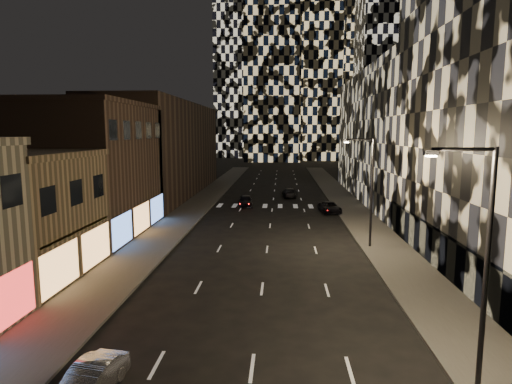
# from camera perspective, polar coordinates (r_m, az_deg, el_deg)

# --- Properties ---
(sidewalk_left) EXTENTS (4.00, 120.00, 0.15)m
(sidewalk_left) POSITION_cam_1_polar(r_m,az_deg,el_deg) (57.32, -7.83, -1.68)
(sidewalk_left) COLOR #47443F
(sidewalk_left) RESTS_ON ground
(sidewalk_right) EXTENTS (4.00, 120.00, 0.15)m
(sidewalk_right) POSITION_cam_1_polar(r_m,az_deg,el_deg) (56.92, 12.34, -1.86)
(sidewalk_right) COLOR #47443F
(sidewalk_right) RESTS_ON ground
(curb_left) EXTENTS (0.20, 120.00, 0.15)m
(curb_left) POSITION_cam_1_polar(r_m,az_deg,el_deg) (56.95, -5.75, -1.71)
(curb_left) COLOR #4C4C47
(curb_left) RESTS_ON ground
(curb_right) EXTENTS (0.20, 120.00, 0.15)m
(curb_right) POSITION_cam_1_polar(r_m,az_deg,el_deg) (56.63, 10.24, -1.85)
(curb_right) COLOR #4C4C47
(curb_right) RESTS_ON ground
(retail_tan) EXTENTS (10.00, 10.00, 8.00)m
(retail_tan) POSITION_cam_1_polar(r_m,az_deg,el_deg) (32.54, -30.59, -3.12)
(retail_tan) COLOR #806C4D
(retail_tan) RESTS_ON ground
(retail_brown) EXTENTS (10.00, 15.00, 12.00)m
(retail_brown) POSITION_cam_1_polar(r_m,az_deg,el_deg) (43.08, -21.51, 2.60)
(retail_brown) COLOR #463328
(retail_brown) RESTS_ON ground
(retail_filler_left) EXTENTS (10.00, 40.00, 14.00)m
(retail_filler_left) POSITION_cam_1_polar(r_m,az_deg,el_deg) (67.93, -12.12, 5.60)
(retail_filler_left) COLOR #463328
(retail_filler_left) RESTS_ON ground
(midrise_base) EXTENTS (0.60, 25.00, 3.00)m
(midrise_base) POSITION_cam_1_polar(r_m,az_deg,el_deg) (32.94, 23.29, -6.98)
(midrise_base) COLOR #383838
(midrise_base) RESTS_ON ground
(midrise_filler_right) EXTENTS (16.00, 40.00, 18.00)m
(midrise_filler_right) POSITION_cam_1_polar(r_m,az_deg,el_deg) (65.19, 20.41, 6.94)
(midrise_filler_right) COLOR #232326
(midrise_filler_right) RESTS_ON ground
(tower_center_low) EXTENTS (18.00, 18.00, 95.00)m
(tower_center_low) POSITION_cam_1_polar(r_m,az_deg,el_deg) (150.28, 2.31, 22.59)
(tower_center_low) COLOR black
(tower_center_low) RESTS_ON ground
(streetlight_near) EXTENTS (2.55, 0.25, 9.00)m
(streetlight_near) POSITION_cam_1_polar(r_m,az_deg,el_deg) (17.54, 27.80, -7.11)
(streetlight_near) COLOR black
(streetlight_near) RESTS_ON sidewalk_right
(streetlight_far) EXTENTS (2.55, 0.25, 9.00)m
(streetlight_far) POSITION_cam_1_polar(r_m,az_deg,el_deg) (36.39, 14.84, 0.96)
(streetlight_far) COLOR black
(streetlight_far) RESTS_ON sidewalk_right
(car_silver_parked) EXTENTS (1.82, 3.93, 1.25)m
(car_silver_parked) POSITION_cam_1_polar(r_m,az_deg,el_deg) (18.09, -21.37, -22.49)
(car_silver_parked) COLOR gray
(car_silver_parked) RESTS_ON ground
(car_dark_midlane) EXTENTS (2.13, 4.45, 1.47)m
(car_dark_midlane) POSITION_cam_1_polar(r_m,az_deg,el_deg) (56.02, -1.36, -1.15)
(car_dark_midlane) COLOR black
(car_dark_midlane) RESTS_ON ground
(car_dark_oncoming) EXTENTS (2.24, 4.83, 1.36)m
(car_dark_oncoming) POSITION_cam_1_polar(r_m,az_deg,el_deg) (63.94, 4.45, -0.07)
(car_dark_oncoming) COLOR black
(car_dark_oncoming) RESTS_ON ground
(car_dark_rightlane) EXTENTS (2.71, 4.88, 1.29)m
(car_dark_rightlane) POSITION_cam_1_polar(r_m,az_deg,el_deg) (52.29, 9.82, -2.02)
(car_dark_rightlane) COLOR black
(car_dark_rightlane) RESTS_ON ground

